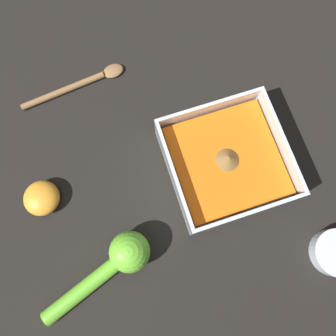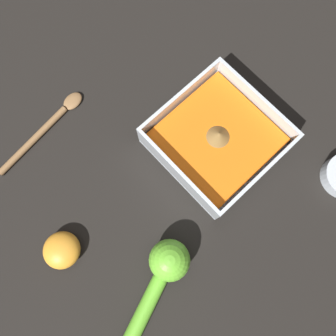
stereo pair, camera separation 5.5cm
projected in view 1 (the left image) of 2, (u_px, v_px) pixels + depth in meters
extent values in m
plane|color=black|center=(241.00, 170.00, 0.59)|extent=(4.00, 4.00, 0.00)
cube|color=silver|center=(224.00, 165.00, 0.59)|extent=(0.20, 0.20, 0.01)
cube|color=silver|center=(208.00, 111.00, 0.58)|extent=(0.20, 0.01, 0.06)
cube|color=silver|center=(247.00, 214.00, 0.53)|extent=(0.20, 0.01, 0.06)
cube|color=silver|center=(279.00, 144.00, 0.56)|extent=(0.01, 0.18, 0.06)
cube|color=silver|center=(174.00, 177.00, 0.55)|extent=(0.01, 0.18, 0.06)
cube|color=orange|center=(226.00, 162.00, 0.57)|extent=(0.18, 0.18, 0.03)
cone|color=brown|center=(228.00, 159.00, 0.54)|extent=(0.04, 0.04, 0.02)
cylinder|color=silver|center=(336.00, 253.00, 0.54)|extent=(0.08, 0.08, 0.03)
cylinder|color=brown|center=(335.00, 253.00, 0.54)|extent=(0.07, 0.07, 0.01)
sphere|color=#6BC633|center=(130.00, 252.00, 0.52)|extent=(0.07, 0.07, 0.07)
cylinder|color=#6BC633|center=(81.00, 291.00, 0.53)|extent=(0.14, 0.07, 0.03)
ellipsoid|color=orange|center=(42.00, 198.00, 0.56)|extent=(0.06, 0.06, 0.03)
ellipsoid|color=olive|center=(113.00, 71.00, 0.63)|extent=(0.04, 0.03, 0.01)
cylinder|color=olive|center=(63.00, 91.00, 0.62)|extent=(0.16, 0.03, 0.01)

